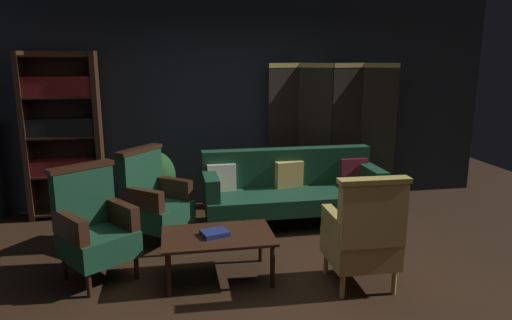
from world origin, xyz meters
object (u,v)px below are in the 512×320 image
folding_screen (331,132)px  armchair_wing_left (94,227)px  armchair_wing_right (154,200)px  armchair_gilt_accent (363,235)px  potted_plant (153,179)px  velvet_couch (291,186)px  book_navy_cloth (215,233)px  coffee_table (218,239)px  bookshelf (63,131)px

folding_screen → armchair_wing_left: bearing=-148.6°
folding_screen → armchair_wing_right: folding_screen is taller
armchair_gilt_accent → armchair_wing_left: bearing=164.8°
armchair_gilt_accent → armchair_wing_left: size_ratio=1.00×
armchair_wing_right → potted_plant: (-0.03, 0.85, 0.00)m
velvet_couch → potted_plant: velvet_couch is taller
velvet_couch → potted_plant: 1.71m
folding_screen → armchair_wing_left: folding_screen is taller
folding_screen → armchair_wing_left: (-2.84, -1.73, -0.50)m
potted_plant → book_navy_cloth: size_ratio=3.70×
coffee_table → armchair_gilt_accent: (1.22, -0.41, 0.12)m
armchair_gilt_accent → armchair_wing_right: 2.26m
bookshelf → velvet_couch: bookshelf is taller
armchair_wing_right → potted_plant: bearing=91.8°
armchair_gilt_accent → bookshelf: bearing=139.9°
bookshelf → velvet_couch: 2.87m
armchair_wing_left → book_navy_cloth: bearing=-12.3°
coffee_table → armchair_wing_right: 1.11m
armchair_wing_left → armchair_gilt_accent: bearing=-15.2°
book_navy_cloth → bookshelf: bearing=128.9°
velvet_couch → armchair_wing_right: bearing=-167.6°
velvet_couch → armchair_gilt_accent: (0.20, -1.70, 0.04)m
folding_screen → armchair_wing_left: 3.36m
velvet_couch → book_navy_cloth: bearing=-128.8°
coffee_table → book_navy_cloth: 0.07m
velvet_couch → armchair_wing_left: size_ratio=2.04×
bookshelf → armchair_wing_left: 1.99m
folding_screen → coffee_table: 2.69m
coffee_table → armchair_wing_left: size_ratio=0.96×
folding_screen → armchair_gilt_accent: bearing=-102.4°
armchair_wing_left → potted_plant: armchair_wing_left is taller
potted_plant → armchair_wing_right: bearing=-88.2°
armchair_wing_left → folding_screen: bearing=31.4°
folding_screen → potted_plant: bearing=-176.1°
armchair_gilt_accent → folding_screen: bearing=77.6°
folding_screen → armchair_gilt_accent: size_ratio=1.83×
bookshelf → potted_plant: size_ratio=2.41×
armchair_wing_left → book_navy_cloth: (1.07, -0.23, -0.05)m
coffee_table → bookshelf: bearing=129.6°
coffee_table → armchair_wing_left: (-1.10, 0.22, 0.12)m
folding_screen → bookshelf: (-3.42, 0.08, 0.11)m
armchair_gilt_accent → armchair_wing_right: bearing=143.4°
armchair_gilt_accent → potted_plant: size_ratio=1.22×
folding_screen → bookshelf: bearing=178.7°
armchair_gilt_accent → armchair_wing_left: (-2.32, 0.63, 0.00)m
velvet_couch → coffee_table: (-1.02, -1.29, -0.08)m
armchair_wing_right → book_navy_cloth: size_ratio=4.52×
potted_plant → folding_screen: bearing=3.9°
folding_screen → book_navy_cloth: bearing=-132.0°
bookshelf → armchair_wing_right: size_ratio=1.97×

